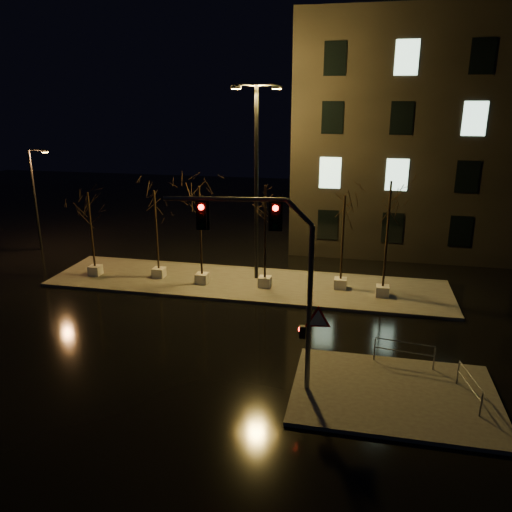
# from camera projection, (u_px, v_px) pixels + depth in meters

# --- Properties ---
(ground) EXTENTS (90.00, 90.00, 0.00)m
(ground) POSITION_uv_depth(u_px,v_px,m) (215.00, 332.00, 22.09)
(ground) COLOR black
(ground) RESTS_ON ground
(median) EXTENTS (22.00, 5.00, 0.15)m
(median) POSITION_uv_depth(u_px,v_px,m) (246.00, 284.00, 27.67)
(median) COLOR #4D4944
(median) RESTS_ON ground
(sidewalk_corner) EXTENTS (7.00, 5.00, 0.15)m
(sidewalk_corner) POSITION_uv_depth(u_px,v_px,m) (394.00, 394.00, 17.31)
(sidewalk_corner) COLOR #4D4944
(sidewalk_corner) RESTS_ON ground
(building) EXTENTS (25.00, 12.00, 15.00)m
(building) POSITION_uv_depth(u_px,v_px,m) (486.00, 135.00, 33.86)
(building) COLOR black
(building) RESTS_ON ground
(tree_0) EXTENTS (1.80, 1.80, 4.94)m
(tree_0) POSITION_uv_depth(u_px,v_px,m) (89.00, 211.00, 27.71)
(tree_0) COLOR silver
(tree_0) RESTS_ON median
(tree_1) EXTENTS (1.80, 1.80, 5.14)m
(tree_1) POSITION_uv_depth(u_px,v_px,m) (155.00, 210.00, 27.29)
(tree_1) COLOR silver
(tree_1) RESTS_ON median
(tree_2) EXTENTS (1.80, 1.80, 5.52)m
(tree_2) POSITION_uv_depth(u_px,v_px,m) (200.00, 209.00, 26.30)
(tree_2) COLOR silver
(tree_2) RESTS_ON median
(tree_3) EXTENTS (1.80, 1.80, 5.67)m
(tree_3) POSITION_uv_depth(u_px,v_px,m) (265.00, 209.00, 25.75)
(tree_3) COLOR silver
(tree_3) RESTS_ON median
(tree_4) EXTENTS (1.80, 1.80, 5.19)m
(tree_4) POSITION_uv_depth(u_px,v_px,m) (344.00, 217.00, 25.61)
(tree_4) COLOR silver
(tree_4) RESTS_ON median
(tree_5) EXTENTS (1.80, 1.80, 6.10)m
(tree_5) POSITION_uv_depth(u_px,v_px,m) (389.00, 208.00, 24.35)
(tree_5) COLOR silver
(tree_5) RESTS_ON median
(traffic_signal_mast) EXTENTS (5.49, 0.85, 6.76)m
(traffic_signal_mast) POSITION_uv_depth(u_px,v_px,m) (277.00, 268.00, 16.28)
(traffic_signal_mast) COLOR #5B5D63
(traffic_signal_mast) RESTS_ON sidewalk_corner
(streetlight_main) EXTENTS (2.61, 0.59, 10.44)m
(streetlight_main) POSITION_uv_depth(u_px,v_px,m) (256.00, 171.00, 26.53)
(streetlight_main) COLOR black
(streetlight_main) RESTS_ON median
(streetlight_far) EXTENTS (1.30, 0.55, 6.76)m
(streetlight_far) POSITION_uv_depth(u_px,v_px,m) (36.00, 196.00, 33.12)
(streetlight_far) COLOR black
(streetlight_far) RESTS_ON ground
(guard_rail_a) EXTENTS (2.22, 0.34, 0.96)m
(guard_rail_a) POSITION_uv_depth(u_px,v_px,m) (404.00, 350.00, 18.89)
(guard_rail_a) COLOR #5B5D63
(guard_rail_a) RESTS_ON sidewalk_corner
(guard_rail_b) EXTENTS (0.44, 1.92, 0.93)m
(guard_rail_b) POSITION_uv_depth(u_px,v_px,m) (469.00, 384.00, 16.69)
(guard_rail_b) COLOR #5B5D63
(guard_rail_b) RESTS_ON sidewalk_corner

